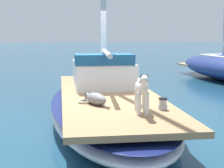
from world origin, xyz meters
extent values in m
plane|color=navy|center=(0.00, 0.00, 0.00)|extent=(120.00, 120.00, 0.00)
ellipsoid|color=white|center=(0.00, 0.00, 0.28)|extent=(2.94, 7.34, 0.56)
ellipsoid|color=navy|center=(0.00, 0.00, 0.46)|extent=(2.96, 7.38, 0.08)
cube|color=#A37A51|center=(0.00, 0.00, 0.61)|extent=(2.46, 6.74, 0.10)
cylinder|color=silver|center=(-0.06, -0.20, 1.56)|extent=(0.10, 2.20, 0.10)
cube|color=silver|center=(-0.07, 1.20, 0.96)|extent=(1.53, 2.28, 0.60)
cube|color=navy|center=(-0.07, 0.43, 1.38)|extent=(1.37, 0.78, 0.24)
ellipsoid|color=gray|center=(-0.31, -1.25, 0.77)|extent=(0.49, 0.65, 0.22)
ellipsoid|color=gray|center=(-0.47, -0.92, 0.76)|extent=(0.20, 0.24, 0.13)
cone|color=#2A2929|center=(-0.51, -0.93, 0.82)|extent=(0.05, 0.05, 0.05)
cone|color=#2A2929|center=(-0.43, -0.90, 0.82)|extent=(0.05, 0.05, 0.05)
cylinder|color=gray|center=(-0.45, -1.09, 0.69)|extent=(0.13, 0.19, 0.06)
cylinder|color=gray|center=(-0.34, -1.04, 0.69)|extent=(0.13, 0.19, 0.06)
cylinder|color=gray|center=(-0.14, -1.60, 0.69)|extent=(0.11, 0.18, 0.04)
ellipsoid|color=silver|center=(0.42, -2.00, 1.11)|extent=(0.24, 0.53, 0.22)
cylinder|color=silver|center=(0.48, -2.18, 0.85)|extent=(0.07, 0.07, 0.38)
cylinder|color=silver|center=(0.35, -2.17, 0.85)|extent=(0.07, 0.07, 0.38)
cylinder|color=silver|center=(0.49, -1.82, 0.85)|extent=(0.07, 0.07, 0.38)
cylinder|color=silver|center=(0.36, -1.81, 0.85)|extent=(0.07, 0.07, 0.38)
cylinder|color=silver|center=(0.41, -2.23, 1.22)|extent=(0.12, 0.19, 0.19)
ellipsoid|color=silver|center=(0.40, -2.35, 1.27)|extent=(0.14, 0.23, 0.13)
cone|color=#504E4A|center=(0.45, -2.35, 1.33)|extent=(0.05, 0.05, 0.06)
cone|color=#504E4A|center=(0.36, -2.35, 1.33)|extent=(0.05, 0.05, 0.06)
torus|color=black|center=(0.41, -2.23, 1.22)|extent=(0.14, 0.12, 0.10)
cylinder|color=silver|center=(0.43, -1.64, 1.14)|extent=(0.05, 0.22, 0.12)
cylinder|color=#B7B7BC|center=(0.83, -1.77, 0.70)|extent=(0.16, 0.16, 0.08)
cylinder|color=#B7B7BC|center=(0.83, -1.77, 0.79)|extent=(0.13, 0.13, 0.10)
cylinder|color=black|center=(0.83, -1.77, 0.86)|extent=(0.15, 0.15, 0.03)
torus|color=beige|center=(-0.50, -1.03, 0.68)|extent=(0.32, 0.32, 0.04)
camera|label=1|loc=(-0.54, -7.96, 2.01)|focal=58.86mm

